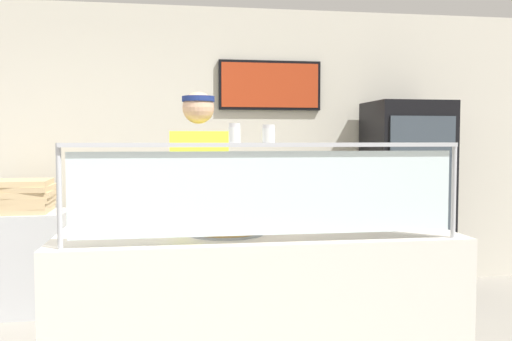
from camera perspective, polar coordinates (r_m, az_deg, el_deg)
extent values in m
cube|color=beige|center=(5.22, -3.92, 2.23)|extent=(6.51, 0.08, 2.70)
cube|color=black|center=(5.25, 1.49, 8.98)|extent=(0.99, 0.04, 0.47)
cube|color=#B23819|center=(5.23, 1.53, 9.01)|extent=(0.94, 0.01, 0.42)
cube|color=silver|center=(3.03, 0.16, -15.42)|extent=(2.11, 0.74, 0.95)
cylinder|color=#B2B5BC|center=(2.58, -20.09, -2.59)|extent=(0.02, 0.02, 0.48)
cylinder|color=#B2B5BC|center=(2.90, 20.19, -1.97)|extent=(0.02, 0.02, 0.48)
cube|color=silver|center=(2.57, 1.25, -2.41)|extent=(1.85, 0.01, 0.40)
cube|color=#B2B5BC|center=(2.56, 1.26, 2.73)|extent=(1.91, 0.06, 0.02)
cylinder|color=#9EA0A8|center=(2.86, -3.22, -6.57)|extent=(0.40, 0.40, 0.01)
cylinder|color=tan|center=(2.86, -3.22, -6.28)|extent=(0.38, 0.38, 0.02)
cylinder|color=gold|center=(2.86, -3.22, -6.04)|extent=(0.32, 0.32, 0.01)
cube|color=#ADAFB7|center=(2.84, -2.22, -5.96)|extent=(0.11, 0.29, 0.01)
cylinder|color=white|center=(2.54, -2.28, 3.78)|extent=(0.06, 0.06, 0.07)
cylinder|color=white|center=(2.54, -2.28, 3.53)|extent=(0.05, 0.05, 0.05)
cylinder|color=silver|center=(2.54, -2.28, 4.82)|extent=(0.05, 0.05, 0.02)
cylinder|color=white|center=(2.56, 1.34, 3.72)|extent=(0.06, 0.06, 0.07)
cylinder|color=red|center=(2.56, 1.34, 3.49)|extent=(0.05, 0.05, 0.04)
cylinder|color=silver|center=(2.56, 1.34, 4.68)|extent=(0.06, 0.06, 0.02)
cylinder|color=#23232D|center=(3.71, -7.74, -11.91)|extent=(0.13, 0.13, 0.95)
cylinder|color=#23232D|center=(3.72, -4.28, -11.85)|extent=(0.13, 0.13, 0.95)
cube|color=#D8EA33|center=(3.59, -6.08, -0.26)|extent=(0.38, 0.21, 0.55)
sphere|color=tan|center=(3.59, -6.12, 6.61)|extent=(0.21, 0.21, 0.21)
cylinder|color=navy|center=(3.59, -6.13, 7.53)|extent=(0.21, 0.21, 0.04)
cylinder|color=tan|center=(3.39, -2.85, -2.06)|extent=(0.08, 0.34, 0.08)
cube|color=black|center=(5.26, 15.55, -2.80)|extent=(0.70, 0.64, 1.80)
cube|color=#38424C|center=(4.96, 17.14, -2.78)|extent=(0.60, 0.02, 1.44)
cylinder|color=blue|center=(4.98, 14.79, -2.09)|extent=(0.06, 0.06, 0.20)
cylinder|color=red|center=(5.05, 16.60, -2.04)|extent=(0.06, 0.06, 0.20)
cylinder|color=red|center=(5.13, 18.36, -2.00)|extent=(0.06, 0.06, 0.20)
cube|color=#B7BABF|center=(4.98, -23.30, -8.87)|extent=(0.70, 0.55, 0.84)
cube|color=tan|center=(4.91, -23.56, -3.80)|extent=(0.47, 0.47, 0.04)
cube|color=tan|center=(4.90, -23.53, -3.28)|extent=(0.47, 0.47, 0.04)
cube|color=tan|center=(4.89, -23.40, -2.76)|extent=(0.47, 0.47, 0.04)
cube|color=tan|center=(4.89, -23.28, -2.23)|extent=(0.48, 0.48, 0.05)
cube|color=tan|center=(4.88, -23.37, -1.71)|extent=(0.47, 0.47, 0.04)
cube|color=tan|center=(4.89, -23.61, -1.18)|extent=(0.48, 0.48, 0.04)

